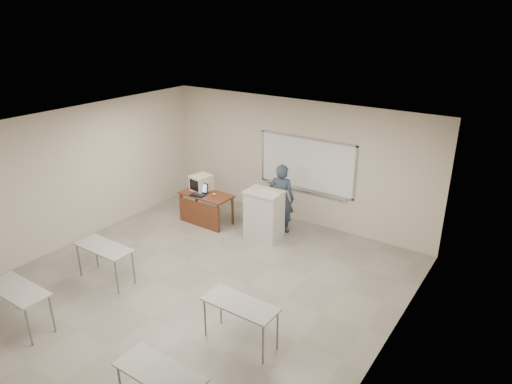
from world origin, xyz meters
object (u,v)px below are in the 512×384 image
Objects in this scene: podium at (264,215)px; mouse at (214,194)px; instructor_desk at (204,204)px; laptop at (200,192)px; keyboard at (272,191)px; presenter at (281,198)px; crt_monitor at (201,183)px; whiteboard at (306,165)px.

podium is 1.43m from mouse.
instructor_desk is 0.30m from laptop.
keyboard is 0.30× the size of presenter.
crt_monitor is 0.32m from laptop.
keyboard is at bearing -1.59° from laptop.
laptop is (0.15, -0.25, -0.13)m from crt_monitor.
mouse is at bearing 5.66° from presenter.
crt_monitor is at bearing 138.27° from instructor_desk.
instructor_desk is 0.54m from crt_monitor.
laptop is 1.92m from keyboard.
presenter is at bearing 3.61° from mouse.
crt_monitor is at bearing 110.82° from laptop.
podium reaches higher than instructor_desk.
presenter is (1.55, 0.57, 0.06)m from mouse.
presenter is at bearing 24.13° from instructor_desk.
crt_monitor is 0.28× the size of presenter.
mouse is (0.20, 0.16, 0.25)m from instructor_desk.
presenter is at bearing 74.24° from podium.
whiteboard is at bearing 79.79° from keyboard.
whiteboard reaches higher than laptop.
podium is 2.44× the size of crt_monitor.
presenter reaches higher than instructor_desk.
presenter is (2.00, 0.49, -0.11)m from crt_monitor.
mouse is (-1.42, -0.03, 0.19)m from podium.
whiteboard is at bearing 38.41° from instructor_desk.
whiteboard is at bearing 25.51° from laptop.
whiteboard is at bearing 20.14° from mouse.
keyboard is (1.77, 0.27, 0.64)m from instructor_desk.
presenter reaches higher than keyboard.
laptop is at bearing -170.86° from instructor_desk.
podium reaches higher than mouse.
crt_monitor is at bearing 176.54° from podium.
whiteboard is 2.60m from crt_monitor.
podium is (-0.35, -1.28, -0.90)m from whiteboard.
whiteboard is 23.89× the size of mouse.
mouse is 0.21× the size of keyboard.
podium is at bearing 8.67° from crt_monitor.
laptop is 0.21× the size of presenter.
keyboard reaches higher than instructor_desk.
mouse is (0.45, -0.08, -0.17)m from crt_monitor.
laptop is (-1.72, -0.21, 0.23)m from podium.
instructor_desk is 1.90m from keyboard.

